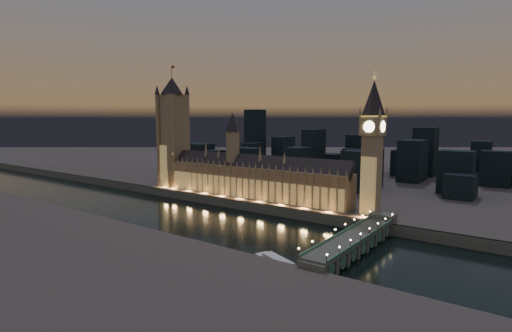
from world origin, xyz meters
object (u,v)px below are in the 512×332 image
Objects in this scene: elizabeth_tower at (373,136)px; westminster_bridge at (356,241)px; river_boat at (278,263)px; victoria_tower at (173,127)px; palace_of_westminster at (249,177)px.

westminster_bridge is (15.89, -65.38, -61.59)m from elizabeth_tower.
westminster_bridge is at bearing 63.81° from river_boat.
victoria_tower is at bearing 164.38° from westminster_bridge.
palace_of_westminster is at bearing 133.09° from river_boat.
elizabeth_tower is 133.22m from river_boat.
elizabeth_tower reaches higher than river_boat.
westminster_bridge is at bearing -15.62° from victoria_tower.
palace_of_westminster reaches higher than westminster_bridge.
palace_of_westminster reaches higher than river_boat.
elizabeth_tower reaches higher than palace_of_westminster.
elizabeth_tower is 0.95× the size of westminster_bridge.
victoria_tower is 2.89× the size of river_boat.
palace_of_westminster is 1.89× the size of elizabeth_tower.
palace_of_westminster is at bearing -179.91° from elizabeth_tower.
elizabeth_tower is at bearing 85.69° from river_boat.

